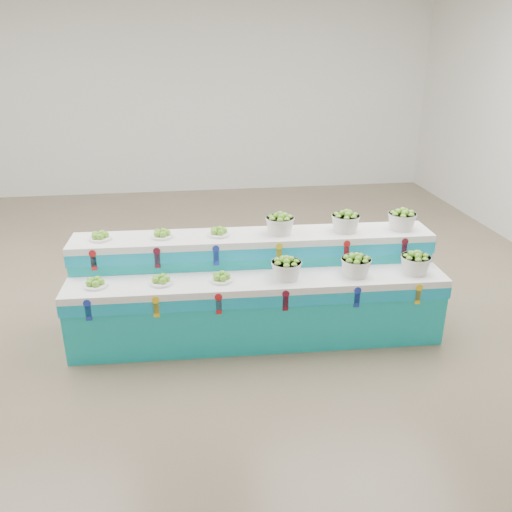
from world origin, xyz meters
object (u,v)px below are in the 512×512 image
display_stand (256,288)px  basket_lower_left (286,268)px  plate_upper_mid (162,233)px  basket_upper_right (402,219)px

display_stand → basket_lower_left: 0.48m
plate_upper_mid → basket_upper_right: (2.52, -0.09, 0.06)m
basket_upper_right → basket_lower_left: bearing=-162.4°
display_stand → basket_upper_right: (1.59, 0.18, 0.62)m
display_stand → basket_lower_left: size_ratio=12.69×
display_stand → plate_upper_mid: plate_upper_mid is taller
display_stand → plate_upper_mid: size_ratio=16.34×
display_stand → plate_upper_mid: 1.12m
basket_upper_right → display_stand: bearing=-173.6°
basket_lower_left → display_stand: bearing=137.6°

